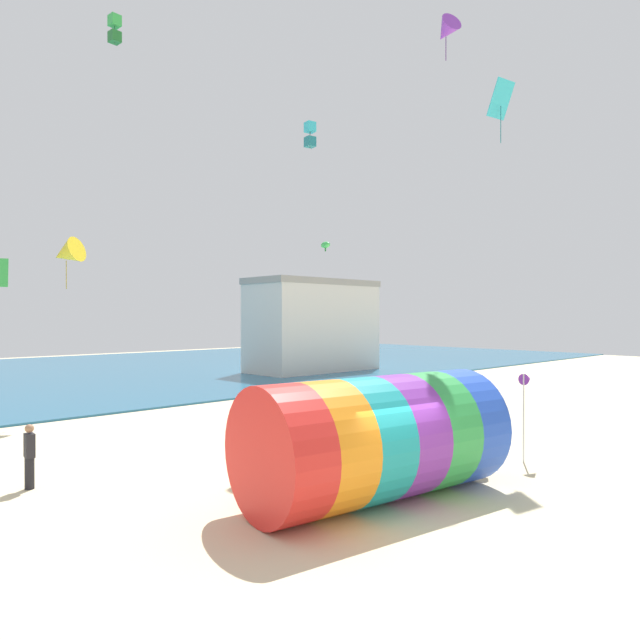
# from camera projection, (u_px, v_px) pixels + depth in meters

# --- Properties ---
(ground_plane) EXTENTS (120.00, 120.00, 0.00)m
(ground_plane) POSITION_uv_depth(u_px,v_px,m) (382.00, 511.00, 13.32)
(ground_plane) COLOR beige
(giant_inflatable_tube) EXTENTS (7.08, 3.97, 3.07)m
(giant_inflatable_tube) POSITION_uv_depth(u_px,v_px,m) (376.00, 438.00, 14.10)
(giant_inflatable_tube) COLOR red
(giant_inflatable_tube) RESTS_ON ground
(kite_handler) EXTENTS (0.24, 0.36, 1.59)m
(kite_handler) POSITION_uv_depth(u_px,v_px,m) (480.00, 445.00, 16.52)
(kite_handler) COLOR #383D56
(kite_handler) RESTS_ON ground
(kite_cyan_box) EXTENTS (0.41, 0.41, 1.01)m
(kite_cyan_box) POSITION_uv_depth(u_px,v_px,m) (310.00, 135.00, 21.91)
(kite_cyan_box) COLOR #2DB2C6
(kite_green_box) EXTENTS (0.52, 0.52, 1.38)m
(kite_green_box) POSITION_uv_depth(u_px,v_px,m) (115.00, 29.00, 27.19)
(kite_green_box) COLOR green
(kite_purple_delta) EXTENTS (1.18, 1.34, 1.70)m
(kite_purple_delta) POSITION_uv_depth(u_px,v_px,m) (446.00, 31.00, 21.84)
(kite_purple_delta) COLOR purple
(kite_green_parafoil) EXTENTS (0.72, 0.97, 0.50)m
(kite_green_parafoil) POSITION_uv_depth(u_px,v_px,m) (325.00, 245.00, 26.62)
(kite_green_parafoil) COLOR green
(kite_cyan_diamond) EXTENTS (1.04, 0.73, 2.30)m
(kite_cyan_diamond) POSITION_uv_depth(u_px,v_px,m) (501.00, 100.00, 21.43)
(kite_cyan_diamond) COLOR #2DB2C6
(kite_yellow_delta) EXTENTS (1.80, 1.89, 2.36)m
(kite_yellow_delta) POSITION_uv_depth(u_px,v_px,m) (66.00, 253.00, 25.75)
(kite_yellow_delta) COLOR yellow
(bystander_far_left) EXTENTS (0.25, 0.38, 1.71)m
(bystander_far_left) POSITION_uv_depth(u_px,v_px,m) (29.00, 456.00, 15.01)
(bystander_far_left) COLOR black
(bystander_far_left) RESTS_ON ground
(promenade_building) EXTENTS (10.94, 5.16, 7.54)m
(promenade_building) POSITION_uv_depth(u_px,v_px,m) (313.00, 326.00, 46.53)
(promenade_building) COLOR silver
(promenade_building) RESTS_ON ground
(beach_flag) EXTENTS (0.47, 0.36, 2.77)m
(beach_flag) POSITION_uv_depth(u_px,v_px,m) (527.00, 383.00, 17.86)
(beach_flag) COLOR silver
(beach_flag) RESTS_ON ground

